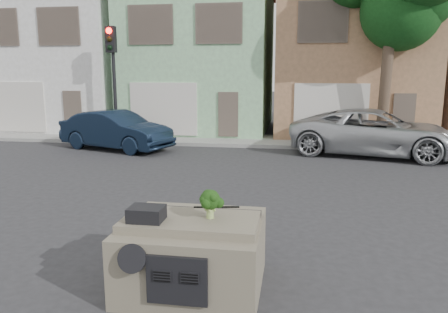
% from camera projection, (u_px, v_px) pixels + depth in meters
% --- Properties ---
extents(ground_plane, '(120.00, 120.00, 0.00)m').
position_uv_depth(ground_plane, '(225.00, 220.00, 9.46)').
color(ground_plane, '#303033').
rests_on(ground_plane, ground).
extents(sidewalk, '(40.00, 3.00, 0.15)m').
position_uv_depth(sidewalk, '(262.00, 141.00, 19.62)').
color(sidewalk, gray).
rests_on(sidewalk, ground).
extents(townhouse_white, '(7.20, 8.20, 7.55)m').
position_uv_depth(townhouse_white, '(73.00, 60.00, 24.51)').
color(townhouse_white, white).
rests_on(townhouse_white, ground).
extents(townhouse_mint, '(7.20, 8.20, 7.55)m').
position_uv_depth(townhouse_mint, '(203.00, 59.00, 23.33)').
color(townhouse_mint, '#95CD98').
rests_on(townhouse_mint, ground).
extents(townhouse_tan, '(7.20, 8.20, 7.55)m').
position_uv_depth(townhouse_tan, '(348.00, 59.00, 22.15)').
color(townhouse_tan, '#A37652').
rests_on(townhouse_tan, ground).
extents(navy_sedan, '(5.09, 3.15, 1.58)m').
position_uv_depth(navy_sedan, '(117.00, 149.00, 17.95)').
color(navy_sedan, '#132135').
rests_on(navy_sedan, ground).
extents(silver_pickup, '(6.82, 4.30, 1.75)m').
position_uv_depth(silver_pickup, '(374.00, 155.00, 16.73)').
color(silver_pickup, '#B5B8BC').
rests_on(silver_pickup, ground).
extents(traffic_signal, '(0.40, 0.40, 5.10)m').
position_uv_depth(traffic_signal, '(114.00, 85.00, 19.19)').
color(traffic_signal, black).
rests_on(traffic_signal, ground).
extents(tree_near, '(4.40, 4.00, 8.50)m').
position_uv_depth(tree_near, '(388.00, 43.00, 17.35)').
color(tree_near, '#123E14').
rests_on(tree_near, ground).
extents(car_dashboard, '(2.00, 1.80, 1.12)m').
position_uv_depth(car_dashboard, '(193.00, 251.00, 6.45)').
color(car_dashboard, '#726A57').
rests_on(car_dashboard, ground).
extents(instrument_hump, '(0.48, 0.38, 0.20)m').
position_uv_depth(instrument_hump, '(147.00, 214.00, 6.07)').
color(instrument_hump, black).
rests_on(instrument_hump, car_dashboard).
extents(wiper_arm, '(0.69, 0.15, 0.02)m').
position_uv_depth(wiper_arm, '(217.00, 207.00, 6.66)').
color(wiper_arm, black).
rests_on(wiper_arm, car_dashboard).
extents(broccoli, '(0.49, 0.49, 0.42)m').
position_uv_depth(broccoli, '(210.00, 204.00, 6.16)').
color(broccoli, '#15330D').
rests_on(broccoli, car_dashboard).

